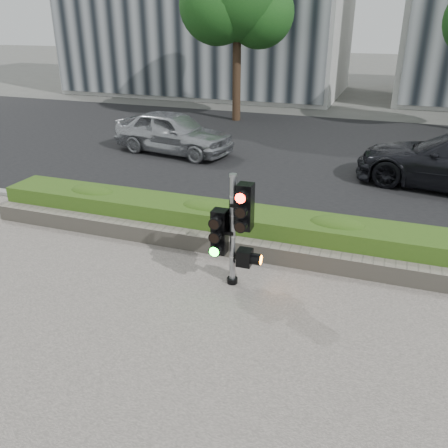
{
  "coord_description": "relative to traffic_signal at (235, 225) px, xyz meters",
  "views": [
    {
      "loc": [
        2.26,
        -6.0,
        4.35
      ],
      "look_at": [
        -0.11,
        0.6,
        1.26
      ],
      "focal_mm": 38.0,
      "sensor_mm": 36.0,
      "label": 1
    }
  ],
  "objects": [
    {
      "name": "hedge",
      "position": [
        0.02,
        1.66,
        -0.77
      ],
      "size": [
        12.0,
        1.0,
        0.68
      ],
      "primitive_type": "cube",
      "color": "olive",
      "rests_on": "sidewalk"
    },
    {
      "name": "ground",
      "position": [
        0.02,
        -0.89,
        -1.14
      ],
      "size": [
        120.0,
        120.0,
        0.0
      ],
      "primitive_type": "plane",
      "color": "#51514C",
      "rests_on": "ground"
    },
    {
      "name": "traffic_signal",
      "position": [
        0.0,
        0.0,
        0.0
      ],
      "size": [
        0.69,
        0.5,
        2.01
      ],
      "rotation": [
        0.0,
        0.0,
        0.01
      ],
      "color": "black",
      "rests_on": "sidewalk"
    },
    {
      "name": "sidewalk",
      "position": [
        0.02,
        -3.39,
        -1.13
      ],
      "size": [
        16.0,
        11.0,
        0.03
      ],
      "primitive_type": "cube",
      "color": "#9E9389",
      "rests_on": "ground"
    },
    {
      "name": "car_silver",
      "position": [
        -4.73,
        7.56,
        -0.41
      ],
      "size": [
        4.41,
        2.37,
        1.43
      ],
      "primitive_type": "imported",
      "rotation": [
        0.0,
        0.0,
        1.4
      ],
      "color": "#AAADB2",
      "rests_on": "road"
    },
    {
      "name": "stone_wall",
      "position": [
        0.02,
        1.01,
        -0.94
      ],
      "size": [
        12.0,
        0.32,
        0.34
      ],
      "primitive_type": "cube",
      "color": "gray",
      "rests_on": "sidewalk"
    },
    {
      "name": "road",
      "position": [
        0.02,
        9.11,
        -1.13
      ],
      "size": [
        60.0,
        13.0,
        0.02
      ],
      "primitive_type": "cube",
      "color": "black",
      "rests_on": "ground"
    },
    {
      "name": "curb",
      "position": [
        0.02,
        2.26,
        -1.08
      ],
      "size": [
        60.0,
        0.25,
        0.12
      ],
      "primitive_type": "cube",
      "color": "gray",
      "rests_on": "ground"
    }
  ]
}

